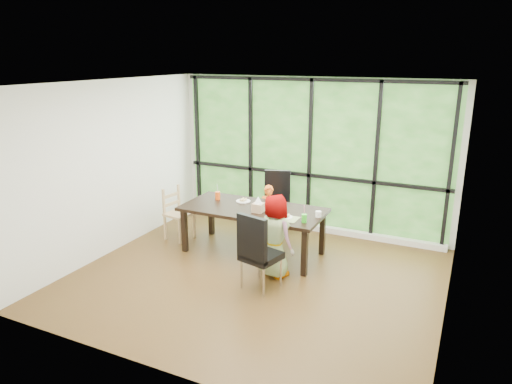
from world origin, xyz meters
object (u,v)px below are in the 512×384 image
chair_window_leather (277,203)px  chair_end_beech (179,214)px  green_cup (304,218)px  dining_table (253,230)px  plate_near (284,217)px  chair_interior_leather (261,251)px  white_mug (318,214)px  tissue_box (258,208)px  child_toddler (269,213)px  orange_cup (218,196)px  plate_far (243,201)px  child_older (277,236)px

chair_window_leather → chair_end_beech: chair_window_leather is taller
chair_window_leather → green_cup: size_ratio=8.98×
dining_table → chair_end_beech: (-1.39, -0.01, 0.08)m
plate_near → green_cup: green_cup is taller
chair_interior_leather → green_cup: size_ratio=8.98×
white_mug → tissue_box: 0.92m
chair_window_leather → white_mug: size_ratio=12.16×
dining_table → green_cup: (0.94, -0.27, 0.44)m
child_toddler → chair_window_leather: bearing=82.2°
orange_cup → tissue_box: tissue_box is taller
plate_near → orange_cup: 1.38m
orange_cup → tissue_box: (0.88, -0.29, 0.00)m
green_cup → white_mug: (0.11, 0.30, -0.02)m
chair_interior_leather → child_toddler: bearing=-55.8°
chair_interior_leather → white_mug: size_ratio=12.16×
dining_table → child_toddler: size_ratio=2.33×
plate_far → white_mug: (1.34, -0.20, 0.04)m
chair_end_beech → child_older: bearing=-96.1°
chair_window_leather → chair_end_beech: (-1.36, -1.03, -0.09)m
chair_end_beech → plate_far: bearing=-68.2°
dining_table → orange_cup: (-0.72, 0.16, 0.44)m
child_toddler → plate_near: 1.07m
chair_window_leather → child_toddler: size_ratio=1.13×
dining_table → chair_end_beech: size_ratio=2.47×
dining_table → chair_window_leather: 1.04m
plate_near → tissue_box: tissue_box is taller
dining_table → chair_window_leather: chair_window_leather is taller
chair_window_leather → plate_near: size_ratio=4.55×
plate_near → tissue_box: 0.47m
child_toddler → child_older: child_older is taller
child_older → plate_far: child_older is taller
orange_cup → green_cup: 1.72m
plate_near → white_mug: 0.50m
chair_window_leather → plate_far: chair_window_leather is taller
dining_table → child_older: bearing=-41.4°
white_mug → tissue_box: size_ratio=0.55×
plate_near → green_cup: (0.33, -0.07, 0.05)m
green_cup → white_mug: bearing=69.6°
dining_table → orange_cup: orange_cup is taller
chair_window_leather → child_toddler: (0.03, -0.40, -0.06)m
dining_table → plate_far: 0.53m
green_cup → tissue_box: size_ratio=0.75×
dining_table → green_cup: size_ratio=18.51×
orange_cup → green_cup: size_ratio=1.10×
chair_interior_leather → chair_end_beech: size_ratio=1.20×
tissue_box → chair_window_leather: bearing=99.0°
plate_far → chair_interior_leather: bearing=-54.2°
dining_table → white_mug: (1.05, 0.03, 0.42)m
white_mug → chair_window_leather: bearing=137.6°
child_older → tissue_box: 0.71m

